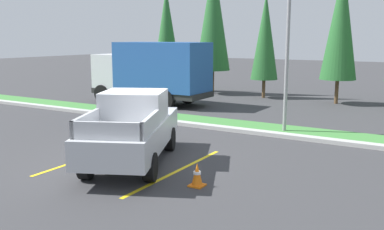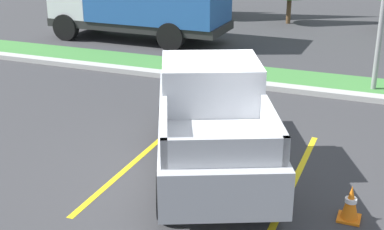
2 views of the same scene
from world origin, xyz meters
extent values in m
plane|color=#38383A|center=(0.00, 0.00, 0.00)|extent=(120.00, 120.00, 0.00)
cube|color=yellow|center=(-1.67, -0.44, 0.00)|extent=(0.12, 4.80, 0.01)
cube|color=yellow|center=(1.43, -0.44, 0.00)|extent=(0.12, 4.80, 0.01)
cube|color=#B2B2AD|center=(0.00, 5.00, 0.07)|extent=(56.00, 0.40, 0.15)
cube|color=#42843D|center=(0.00, 6.10, 0.03)|extent=(56.00, 1.80, 0.06)
cylinder|color=black|center=(-1.53, 0.62, 0.38)|extent=(0.57, 0.81, 0.76)
cylinder|color=black|center=(0.02, 1.32, 0.38)|extent=(0.57, 0.81, 0.76)
cylinder|color=black|center=(-0.26, -2.20, 0.38)|extent=(0.57, 0.81, 0.76)
cylinder|color=black|center=(1.29, -1.50, 0.38)|extent=(0.57, 0.81, 0.76)
cube|color=silver|center=(-0.12, -0.44, 0.88)|extent=(3.87, 5.52, 0.76)
cube|color=silver|center=(-0.24, -0.17, 1.68)|extent=(2.26, 2.18, 0.84)
cube|color=#2D3842|center=(-0.58, 0.58, 1.73)|extent=(1.50, 0.72, 0.63)
cube|color=silver|center=(-0.30, -2.11, 1.48)|extent=(0.87, 1.77, 0.44)
cube|color=silver|center=(1.25, -1.41, 1.48)|extent=(0.87, 1.77, 0.44)
cube|color=silver|center=(0.85, -2.58, 1.48)|extent=(1.68, 0.83, 0.44)
cube|color=silver|center=(-1.17, 1.89, 0.64)|extent=(1.71, 0.89, 0.28)
cylinder|color=black|center=(-9.10, 8.11, 0.50)|extent=(1.00, 0.31, 1.00)
cylinder|color=black|center=(-9.09, 10.31, 0.50)|extent=(1.00, 0.31, 1.00)
cylinder|color=black|center=(-4.70, 8.08, 0.50)|extent=(1.00, 0.31, 1.00)
cylinder|color=black|center=(-4.69, 10.28, 0.50)|extent=(1.00, 0.31, 1.00)
cube|color=#262626|center=(-6.50, 9.19, 0.65)|extent=(6.82, 2.35, 0.30)
cylinder|color=brown|center=(-9.00, 14.54, 0.63)|extent=(0.20, 0.20, 1.27)
cylinder|color=brown|center=(-5.52, 14.74, 0.77)|extent=(0.20, 0.20, 1.55)
cylinder|color=brown|center=(-1.91, 14.61, 0.57)|extent=(0.20, 0.20, 1.13)
cube|color=orange|center=(2.51, -1.20, 0.02)|extent=(0.36, 0.36, 0.04)
cone|color=orange|center=(2.51, -1.20, 0.32)|extent=(0.28, 0.28, 0.56)
cylinder|color=white|center=(2.51, -1.20, 0.35)|extent=(0.19, 0.19, 0.07)
camera|label=1|loc=(7.57, -9.98, 3.65)|focal=39.86mm
camera|label=2|loc=(2.94, -9.08, 4.60)|focal=50.36mm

